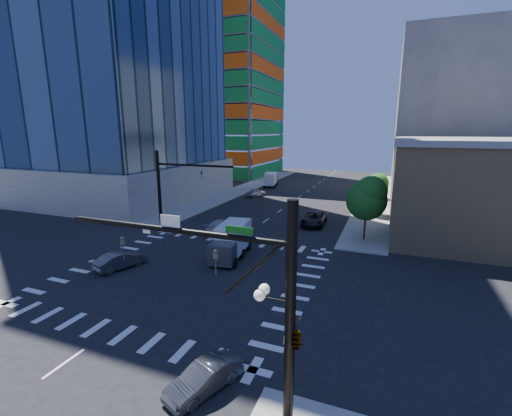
% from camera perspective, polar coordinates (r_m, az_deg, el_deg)
% --- Properties ---
extents(ground, '(160.00, 160.00, 0.00)m').
position_cam_1_polar(ground, '(29.06, -10.65, -10.61)').
color(ground, black).
rests_on(ground, ground).
extents(road_markings, '(20.00, 20.00, 0.01)m').
position_cam_1_polar(road_markings, '(29.06, -10.65, -10.60)').
color(road_markings, silver).
rests_on(road_markings, ground).
extents(sidewalk_ne, '(5.00, 60.00, 0.15)m').
position_cam_1_polar(sidewalk_ne, '(63.54, 19.23, 1.74)').
color(sidewalk_ne, gray).
rests_on(sidewalk_ne, ground).
extents(sidewalk_nw, '(5.00, 60.00, 0.15)m').
position_cam_1_polar(sidewalk_nw, '(68.99, -1.98, 3.27)').
color(sidewalk_nw, gray).
rests_on(sidewalk_nw, ground).
extents(construction_building, '(25.16, 34.50, 70.60)m').
position_cam_1_polar(construction_building, '(95.15, -5.34, 20.66)').
color(construction_building, gray).
rests_on(construction_building, ground).
extents(commercial_building, '(20.50, 22.50, 10.60)m').
position_cam_1_polar(commercial_building, '(46.13, 34.37, 2.91)').
color(commercial_building, tan).
rests_on(commercial_building, ground).
extents(bg_building_ne, '(24.00, 30.00, 28.00)m').
position_cam_1_polar(bg_building_ne, '(78.54, 31.38, 12.83)').
color(bg_building_ne, '#645E5A').
rests_on(bg_building_ne, ground).
extents(signal_mast_se, '(10.51, 2.48, 9.00)m').
position_cam_1_polar(signal_mast_se, '(13.29, 1.85, -16.08)').
color(signal_mast_se, black).
rests_on(signal_mast_se, sidewalk_se).
extents(signal_mast_nw, '(10.20, 0.40, 9.00)m').
position_cam_1_polar(signal_mast_nw, '(42.28, -14.30, 4.30)').
color(signal_mast_nw, black).
rests_on(signal_mast_nw, sidewalk_nw).
extents(tree_south, '(4.16, 4.16, 6.82)m').
position_cam_1_polar(tree_south, '(37.05, 18.16, 1.64)').
color(tree_south, '#382316').
rests_on(tree_south, sidewalk_ne).
extents(tree_north, '(3.54, 3.52, 5.78)m').
position_cam_1_polar(tree_north, '(48.98, 19.33, 3.30)').
color(tree_north, '#382316').
rests_on(tree_north, sidewalk_ne).
extents(no_parking_sign, '(0.30, 0.06, 2.20)m').
position_cam_1_polar(no_parking_sign, '(17.22, 5.11, -22.94)').
color(no_parking_sign, black).
rests_on(no_parking_sign, ground).
extents(car_nb_right, '(2.60, 3.97, 1.24)m').
position_cam_1_polar(car_nb_right, '(17.23, -8.62, -26.20)').
color(car_nb_right, '#414246').
rests_on(car_nb_right, ground).
extents(car_nb_far, '(2.86, 5.83, 1.59)m').
position_cam_1_polar(car_nb_far, '(42.97, 9.66, -1.75)').
color(car_nb_far, black).
rests_on(car_nb_far, ground).
extents(car_sb_near, '(2.15, 5.13, 1.48)m').
position_cam_1_polar(car_sb_near, '(39.53, -5.74, -2.99)').
color(car_sb_near, silver).
rests_on(car_sb_near, ground).
extents(car_sb_mid, '(2.92, 4.30, 1.36)m').
position_cam_1_polar(car_sb_mid, '(60.89, 0.02, 2.59)').
color(car_sb_mid, '#B5B6BE').
rests_on(car_sb_mid, ground).
extents(car_sb_cross, '(2.78, 4.57, 1.42)m').
position_cam_1_polar(car_sb_cross, '(31.49, -21.68, -8.07)').
color(car_sb_cross, '#47464B').
rests_on(car_sb_cross, ground).
extents(box_truck_near, '(3.15, 6.00, 3.01)m').
position_cam_1_polar(box_truck_near, '(31.46, -4.29, -5.99)').
color(box_truck_near, black).
rests_on(box_truck_near, ground).
extents(box_truck_far, '(3.34, 5.85, 2.89)m').
position_cam_1_polar(box_truck_far, '(71.98, 2.53, 4.63)').
color(box_truck_far, black).
rests_on(box_truck_far, ground).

